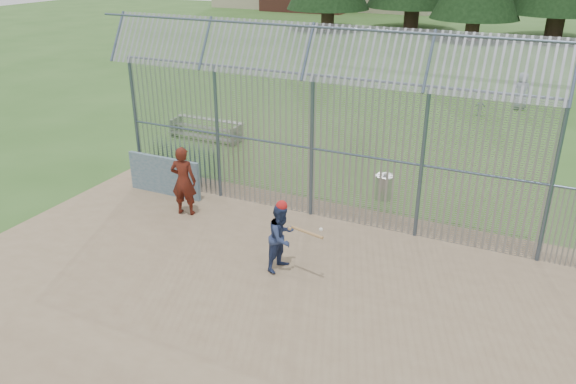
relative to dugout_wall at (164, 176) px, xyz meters
The scene contains 11 objects.
ground 5.47m from the dugout_wall, 32.23° to the right, with size 120.00×120.00×0.00m, color #2D511E.
dirt_infield 5.75m from the dugout_wall, 36.47° to the right, with size 14.00×10.00×0.02m, color #756047.
dugout_wall is the anchor object (origin of this frame).
batter 5.67m from the dugout_wall, 24.83° to the right, with size 0.80×0.62×1.64m, color navy.
onlooker 1.67m from the dugout_wall, 33.08° to the right, with size 0.73×0.48×2.00m, color maroon.
bg_kid_standing 17.64m from the dugout_wall, 59.40° to the left, with size 0.84×0.55×1.73m, color slate.
bg_kid_seated 15.13m from the dugout_wall, 60.38° to the left, with size 0.46×0.19×0.79m, color slate.
batting_gear 5.89m from the dugout_wall, 24.50° to the right, with size 1.25×0.41×0.62m.
trash_can 6.68m from the dugout_wall, 22.80° to the left, with size 0.56×0.56×0.82m.
bleacher 5.47m from the dugout_wall, 109.82° to the left, with size 3.00×0.95×0.72m.
backstop_fence 6.66m from the dugout_wall, ahead, with size 20.09×0.81×5.30m.
Camera 1 is at (5.59, -9.80, 7.04)m, focal length 35.00 mm.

